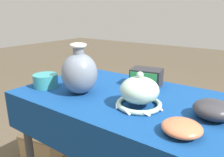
# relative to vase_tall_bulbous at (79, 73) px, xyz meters

# --- Properties ---
(display_table) EXTENTS (1.13, 0.67, 0.77)m
(display_table) POSITION_rel_vase_tall_bulbous_xyz_m (0.23, 0.10, -0.20)
(display_table) COLOR #38383D
(display_table) RESTS_ON ground_plane
(vase_tall_bulbous) EXTENTS (0.19, 0.19, 0.26)m
(vase_tall_bulbous) POSITION_rel_vase_tall_bulbous_xyz_m (0.00, 0.00, 0.00)
(vase_tall_bulbous) COLOR slate
(vase_tall_bulbous) RESTS_ON display_table
(vase_dome_bell) EXTENTS (0.22, 0.22, 0.16)m
(vase_dome_bell) POSITION_rel_vase_tall_bulbous_xyz_m (0.33, 0.03, -0.05)
(vase_dome_bell) COLOR #A8CCB7
(vase_dome_bell) RESTS_ON display_table
(mosaic_tile_box) EXTENTS (0.19, 0.15, 0.10)m
(mosaic_tile_box) POSITION_rel_vase_tall_bulbous_xyz_m (0.22, 0.31, -0.06)
(mosaic_tile_box) COLOR #232328
(mosaic_tile_box) RESTS_ON display_table
(bowl_shallow_terracotta) EXTENTS (0.14, 0.14, 0.05)m
(bowl_shallow_terracotta) POSITION_rel_vase_tall_bulbous_xyz_m (0.57, -0.09, -0.09)
(bowl_shallow_terracotta) COLOR #BC6642
(bowl_shallow_terracotta) RESTS_ON display_table
(pot_squat_teal) EXTENTS (0.14, 0.14, 0.07)m
(pot_squat_teal) POSITION_rel_vase_tall_bulbous_xyz_m (-0.23, -0.04, -0.07)
(pot_squat_teal) COLOR teal
(pot_squat_teal) RESTS_ON display_table
(jar_round_cobalt) EXTENTS (0.14, 0.14, 0.13)m
(jar_round_cobalt) POSITION_rel_vase_tall_bulbous_xyz_m (-0.19, 0.19, -0.05)
(jar_round_cobalt) COLOR #3851A8
(jar_round_cobalt) RESTS_ON display_table
(bowl_shallow_charcoal) EXTENTS (0.16, 0.16, 0.07)m
(bowl_shallow_charcoal) POSITION_rel_vase_tall_bulbous_xyz_m (0.63, 0.09, -0.07)
(bowl_shallow_charcoal) COLOR #2D2D33
(bowl_shallow_charcoal) RESTS_ON display_table
(wooden_crate) EXTENTS (0.37, 0.34, 0.22)m
(wooden_crate) POSITION_rel_vase_tall_bulbous_xyz_m (-0.65, 0.20, -0.77)
(wooden_crate) COLOR tan
(wooden_crate) RESTS_ON ground_plane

